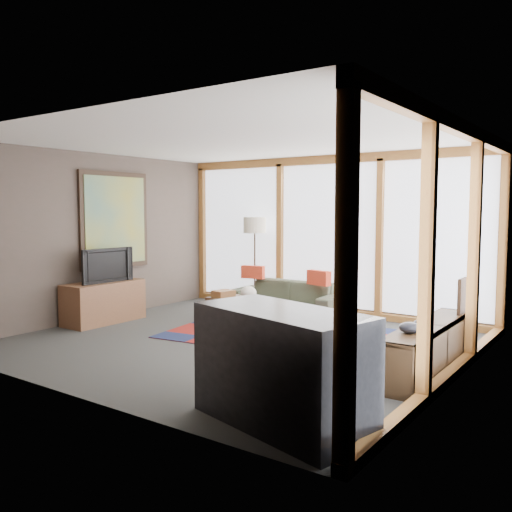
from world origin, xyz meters
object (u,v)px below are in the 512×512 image
Objects in this scene: floor_lamp at (255,262)px; television at (104,265)px; bar_counter at (282,367)px; coffee_table at (243,311)px; bookshelf at (429,348)px; sofa at (286,298)px; tv_console at (104,302)px.

television is at bearing -114.70° from floor_lamp.
floor_lamp reaches higher than bar_counter.
bookshelf is at bearing -15.60° from coffee_table.
floor_lamp is at bearing 150.91° from bookshelf.
floor_lamp reaches higher than bookshelf.
sofa is at bearing 78.36° from coffee_table.
floor_lamp is 1.51m from coffee_table.
television is 0.61× the size of bar_counter.
tv_console is 4.69m from bar_counter.
television is (-1.75, -1.18, 0.70)m from coffee_table.
coffee_table is at bearing 34.01° from tv_console.
bar_counter is at bearing -60.08° from sofa.
tv_console reaches higher than bookshelf.
bookshelf is at bearing -83.52° from television.
bookshelf is 2.29× the size of television.
bar_counter reaches higher than bookshelf.
floor_lamp reaches higher than tv_console.
tv_console is at bearing -176.14° from bookshelf.
floor_lamp reaches higher than television.
sofa is 0.96m from coffee_table.
bar_counter is (-0.53, -2.09, 0.21)m from bookshelf.
sofa is 3.42m from bookshelf.
bar_counter is (4.34, -1.76, 0.16)m from tv_console.
floor_lamp is at bearing -21.94° from television.
sofa is 1.03m from floor_lamp.
bar_counter is (2.57, -2.95, 0.28)m from coffee_table.
sofa is at bearing -39.86° from television.
tv_console is at bearing -114.91° from floor_lamp.
bar_counter reaches higher than sofa.
bookshelf is 1.66× the size of tv_console.
sofa is at bearing 47.31° from tv_console.
sofa is 1.50× the size of tv_console.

